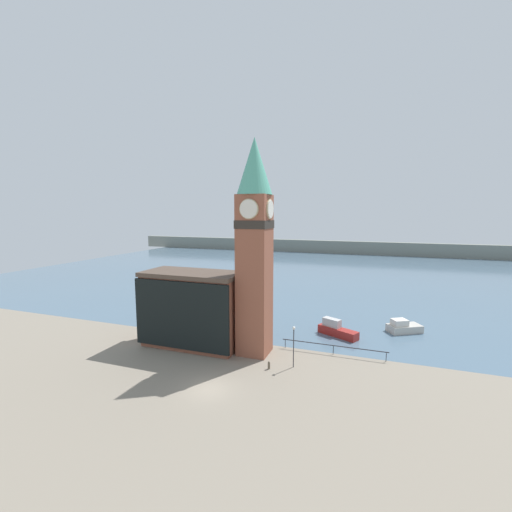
{
  "coord_description": "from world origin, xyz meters",
  "views": [
    {
      "loc": [
        14.04,
        -26.51,
        16.18
      ],
      "look_at": [
        2.1,
        6.95,
        11.65
      ],
      "focal_mm": 24.0,
      "sensor_mm": 36.0,
      "label": 1
    }
  ],
  "objects": [
    {
      "name": "pier_building",
      "position": [
        -6.85,
        8.98,
        4.57
      ],
      "size": [
        12.13,
        5.8,
        9.09
      ],
      "color": "brown",
      "rests_on": "ground_plane"
    },
    {
      "name": "lamp_post",
      "position": [
        6.23,
        7.07,
        3.05
      ],
      "size": [
        0.32,
        0.32,
        4.43
      ],
      "color": "#2D2D33",
      "rests_on": "ground_plane"
    },
    {
      "name": "boat_far",
      "position": [
        17.86,
        22.51,
        0.69
      ],
      "size": [
        4.89,
        4.11,
        1.82
      ],
      "rotation": [
        0.0,
        0.0,
        0.53
      ],
      "color": "#B7B2A8",
      "rests_on": "water"
    },
    {
      "name": "mooring_bollard_near",
      "position": [
        3.94,
        5.79,
        0.45
      ],
      "size": [
        0.25,
        0.25,
        0.82
      ],
      "color": "brown",
      "rests_on": "ground_plane"
    },
    {
      "name": "water",
      "position": [
        0.0,
        72.06,
        -0.0
      ],
      "size": [
        160.0,
        120.0,
        0.0
      ],
      "color": "slate",
      "rests_on": "ground_plane"
    },
    {
      "name": "far_shoreline",
      "position": [
        0.0,
        112.06,
        2.5
      ],
      "size": [
        180.0,
        3.0,
        5.0
      ],
      "color": "gray",
      "rests_on": "water"
    },
    {
      "name": "ground_plane",
      "position": [
        0.0,
        0.0,
        0.0
      ],
      "size": [
        160.0,
        160.0,
        0.0
      ],
      "primitive_type": "plane",
      "color": "gray"
    },
    {
      "name": "pier_railing",
      "position": [
        9.79,
        11.81,
        0.96
      ],
      "size": [
        11.98,
        0.08,
        1.09
      ],
      "color": "#232328",
      "rests_on": "ground_plane"
    },
    {
      "name": "boat_near",
      "position": [
        9.42,
        18.07,
        0.79
      ],
      "size": [
        5.54,
        3.79,
        2.15
      ],
      "rotation": [
        0.0,
        0.0,
        -0.47
      ],
      "color": "maroon",
      "rests_on": "water"
    },
    {
      "name": "clock_tower",
      "position": [
        1.1,
        9.27,
        12.92
      ],
      "size": [
        3.91,
        3.91,
        24.27
      ],
      "color": "brown",
      "rests_on": "ground_plane"
    }
  ]
}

